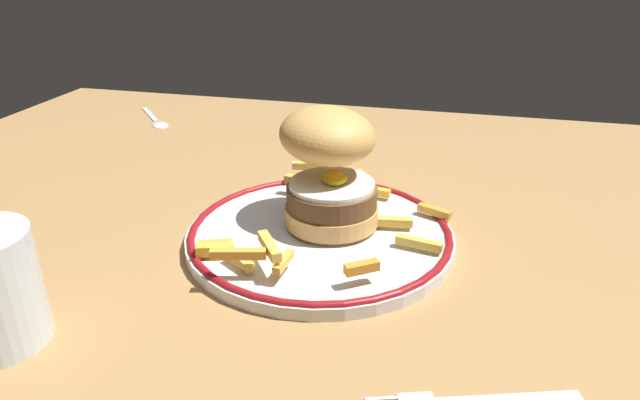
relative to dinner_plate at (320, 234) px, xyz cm
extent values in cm
cube|color=#9F7645|center=(-1.02, -1.55, -2.84)|extent=(122.60, 103.47, 4.00)
cylinder|color=silver|center=(0.00, 0.00, -0.24)|extent=(26.58, 26.58, 1.20)
torus|color=maroon|center=(0.00, 0.00, 0.36)|extent=(26.18, 26.18, 0.80)
cylinder|color=tan|center=(0.84, 1.42, 1.66)|extent=(9.40, 9.40, 1.80)
cylinder|color=brown|center=(0.84, 1.42, 3.60)|extent=(9.03, 9.03, 2.07)
cylinder|color=white|center=(0.84, 1.42, 4.89)|extent=(8.48, 8.48, 0.50)
ellipsoid|color=yellow|center=(1.05, 1.49, 5.56)|extent=(2.60, 2.60, 1.40)
ellipsoid|color=tan|center=(-0.06, 3.35, 9.27)|extent=(10.88, 10.52, 6.18)
cube|color=gold|center=(-8.33, -6.64, 1.20)|extent=(3.23, 1.99, 0.88)
cube|color=gold|center=(-4.62, -10.08, 2.78)|extent=(4.79, 1.94, 0.81)
cube|color=gold|center=(-2.40, -8.37, 2.92)|extent=(3.28, 4.17, 0.86)
cube|color=gold|center=(5.70, -8.51, 2.06)|extent=(2.96, 2.44, 0.87)
cube|color=gold|center=(-3.90, 7.85, 2.16)|extent=(4.34, 1.37, 0.93)
cube|color=gold|center=(9.87, -1.31, 1.14)|extent=(4.47, 1.57, 0.76)
cube|color=gold|center=(3.66, 9.22, 1.17)|extent=(4.40, 1.56, 0.82)
cube|color=gold|center=(6.81, 2.07, 1.19)|extent=(4.31, 1.41, 0.84)
cube|color=gold|center=(-4.16, 11.03, 2.77)|extent=(3.85, 1.66, 0.80)
cube|color=gold|center=(10.84, 5.63, 1.16)|extent=(3.64, 2.23, 0.79)
cube|color=gold|center=(-7.97, -7.46, 1.25)|extent=(3.56, 1.99, 0.98)
cube|color=gold|center=(2.80, 8.82, 2.78)|extent=(2.60, 3.46, 0.81)
cube|color=gold|center=(-5.12, -8.60, 1.16)|extent=(3.28, 2.53, 0.79)
cube|color=gold|center=(-1.27, -8.84, 1.82)|extent=(0.98, 3.45, 0.71)
cube|color=silver|center=(17.26, -18.06, -0.66)|extent=(9.82, 4.05, 0.36)
cube|color=silver|center=(9.23, -19.89, -0.66)|extent=(2.36, 0.99, 0.28)
cube|color=silver|center=(-39.16, 36.32, -0.64)|extent=(6.61, 7.23, 0.32)
ellipsoid|color=silver|center=(-34.48, 31.11, -0.44)|extent=(4.34, 4.42, 0.90)
camera|label=1|loc=(12.08, -48.64, 27.08)|focal=31.92mm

